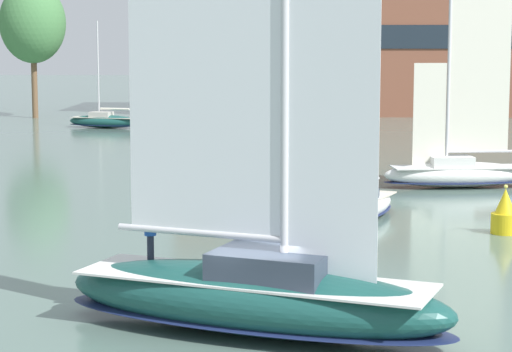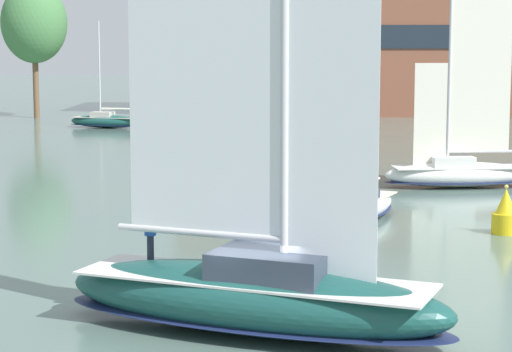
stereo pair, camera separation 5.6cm
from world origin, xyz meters
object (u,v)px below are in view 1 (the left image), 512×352
sailboat_moored_outer_mooring (105,121)px  sailboat_main (254,290)px  tree_shore_left (33,23)px  sailboat_moored_near_marina (362,202)px  channel_buoy (505,214)px  sailboat_moored_far_slip (458,170)px

sailboat_moored_outer_mooring → sailboat_main: bearing=-76.5°
tree_shore_left → sailboat_moored_near_marina: tree_shore_left is taller
tree_shore_left → sailboat_main: bearing=-72.0°
sailboat_main → channel_buoy: (9.95, 14.24, -0.39)m
tree_shore_left → sailboat_moored_far_slip: size_ratio=1.22×
sailboat_main → channel_buoy: 17.38m
sailboat_moored_near_marina → sailboat_moored_outer_mooring: size_ratio=0.93×
sailboat_moored_near_marina → sailboat_moored_outer_mooring: (-19.50, 45.95, -0.11)m
channel_buoy → sailboat_main: bearing=-124.9°
sailboat_moored_far_slip → channel_buoy: 13.08m
sailboat_main → sailboat_moored_far_slip: (10.32, 27.32, -0.28)m
sailboat_main → sailboat_moored_near_marina: sailboat_main is taller
sailboat_main → sailboat_moored_outer_mooring: sailboat_main is taller
sailboat_main → sailboat_moored_far_slip: sailboat_main is taller
sailboat_moored_far_slip → sailboat_moored_outer_mooring: size_ratio=1.17×
sailboat_moored_far_slip → channel_buoy: sailboat_moored_far_slip is taller
sailboat_moored_far_slip → sailboat_moored_outer_mooring: bearing=125.3°
sailboat_moored_far_slip → sailboat_moored_near_marina: bearing=-121.1°
tree_shore_left → sailboat_moored_near_marina: (28.60, -57.33, -8.81)m
tree_shore_left → channel_buoy: 70.03m
sailboat_main → sailboat_moored_outer_mooring: size_ratio=1.61×
tree_shore_left → sailboat_moored_outer_mooring: bearing=-51.4°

